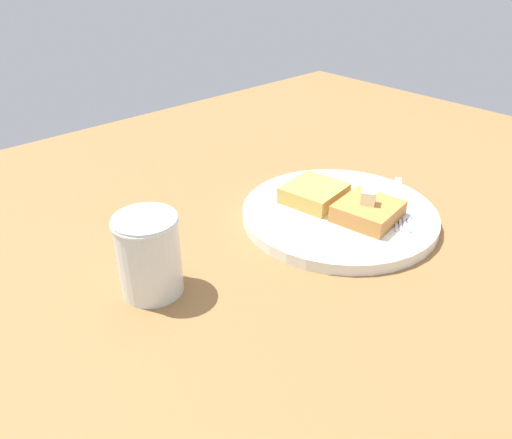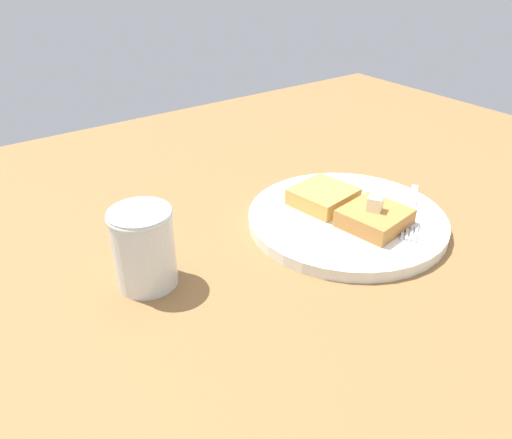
{
  "view_description": "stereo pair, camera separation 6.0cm",
  "coord_description": "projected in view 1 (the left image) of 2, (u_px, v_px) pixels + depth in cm",
  "views": [
    {
      "loc": [
        -39.39,
        56.39,
        37.24
      ],
      "look_at": [
        -0.89,
        21.08,
        6.92
      ],
      "focal_mm": 35.0,
      "sensor_mm": 36.0,
      "label": 1
    },
    {
      "loc": [
        -43.2,
        51.71,
        37.24
      ],
      "look_at": [
        -0.89,
        21.08,
        6.92
      ],
      "focal_mm": 35.0,
      "sensor_mm": 36.0,
      "label": 2
    }
  ],
  "objects": [
    {
      "name": "plate",
      "position": [
        339.0,
        214.0,
        0.69
      ],
      "size": [
        26.73,
        26.73,
        1.55
      ],
      "color": "white",
      "rests_on": "table_surface"
    },
    {
      "name": "fork",
      "position": [
        401.0,
        206.0,
        0.69
      ],
      "size": [
        10.52,
        13.82,
        0.36
      ],
      "color": "silver",
      "rests_on": "plate"
    },
    {
      "name": "table_surface",
      "position": [
        354.0,
        203.0,
        0.76
      ],
      "size": [
        110.4,
        110.4,
        2.42
      ],
      "primitive_type": "cube",
      "color": "olive",
      "rests_on": "ground"
    },
    {
      "name": "toast_slice_left",
      "position": [
        368.0,
        211.0,
        0.66
      ],
      "size": [
        8.56,
        8.82,
        2.32
      ],
      "primitive_type": "cube",
      "rotation": [
        0.0,
        0.0,
        0.16
      ],
      "color": "#BA793A",
      "rests_on": "plate"
    },
    {
      "name": "toast_slice_middle",
      "position": [
        314.0,
        193.0,
        0.7
      ],
      "size": [
        8.56,
        8.82,
        2.32
      ],
      "primitive_type": "cube",
      "rotation": [
        0.0,
        0.0,
        0.16
      ],
      "color": "gold",
      "rests_on": "plate"
    },
    {
      "name": "butter_pat_primary",
      "position": [
        368.0,
        197.0,
        0.65
      ],
      "size": [
        2.41,
        2.34,
        1.84
      ],
      "primitive_type": "cube",
      "rotation": [
        0.0,
        0.0,
        0.51
      ],
      "color": "#F4F1C9",
      "rests_on": "toast_slice_left"
    },
    {
      "name": "syrup_jar",
      "position": [
        149.0,
        258.0,
        0.54
      ],
      "size": [
        7.09,
        7.09,
        9.25
      ],
      "color": "#5B2611",
      "rests_on": "table_surface"
    }
  ]
}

